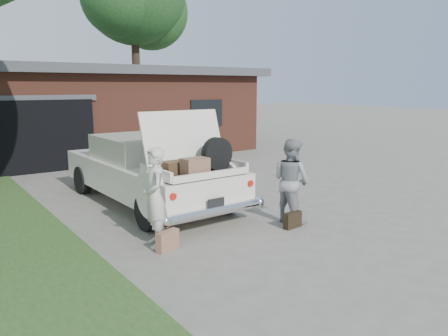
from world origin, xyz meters
TOP-DOWN VIEW (x-y plane):
  - ground at (0.00, 0.00)m, footprint 90.00×90.00m
  - house at (0.98, 11.47)m, footprint 12.80×7.80m
  - sedan at (-0.45, 2.86)m, footprint 2.14×5.30m
  - woman_left at (-1.57, 0.36)m, footprint 0.54×0.68m
  - woman_right at (1.17, 0.01)m, footprint 0.67×0.83m
  - suitcase_left at (-1.52, 0.04)m, footprint 0.44×0.26m
  - suitcase_right at (0.92, -0.31)m, footprint 0.40×0.16m

SIDE VIEW (x-z plane):
  - ground at x=0.00m, z-range 0.00..0.00m
  - suitcase_right at x=0.92m, z-range 0.00..0.30m
  - suitcase_left at x=-1.52m, z-range 0.00..0.33m
  - sedan at x=-0.45m, z-range -0.30..1.84m
  - woman_right at x=1.17m, z-range 0.00..1.63m
  - woman_left at x=-1.57m, z-range 0.00..1.64m
  - house at x=0.98m, z-range 0.02..3.32m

